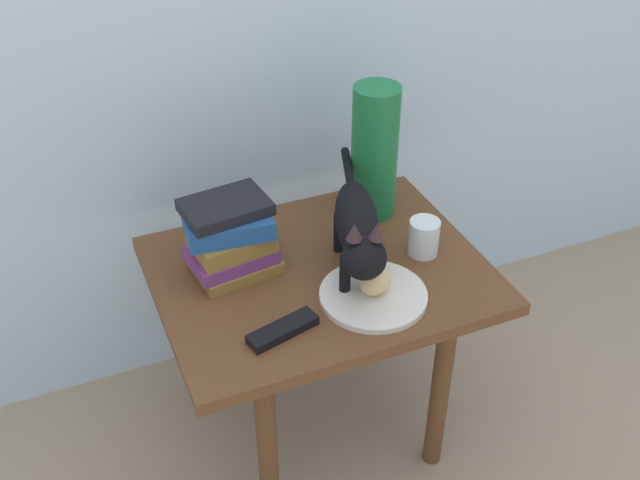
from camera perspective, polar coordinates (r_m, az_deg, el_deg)
name	(u,v)px	position (r m, az deg, el deg)	size (l,w,h in m)	color
ground_plane	(320,422)	(2.04, 0.00, -13.49)	(6.00, 6.00, 0.00)	gray
side_table	(320,295)	(1.74, 0.00, -4.12)	(0.72, 0.56, 0.51)	brown
plate	(373,296)	(1.61, 4.01, -4.18)	(0.23, 0.23, 0.01)	silver
bread_roll	(376,281)	(1.60, 4.18, -3.11)	(0.08, 0.06, 0.05)	#E0BC7A
cat	(358,228)	(1.59, 2.85, 0.88)	(0.20, 0.46, 0.23)	black
book_stack	(230,237)	(1.65, -6.74, 0.20)	(0.20, 0.17, 0.17)	olive
green_vase	(374,152)	(1.80, 4.10, 6.57)	(0.11, 0.11, 0.33)	#196B38
candle_jar	(424,239)	(1.73, 7.77, 0.08)	(0.07, 0.07, 0.08)	silver
tv_remote	(283,330)	(1.53, -2.81, -6.73)	(0.15, 0.04, 0.02)	black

